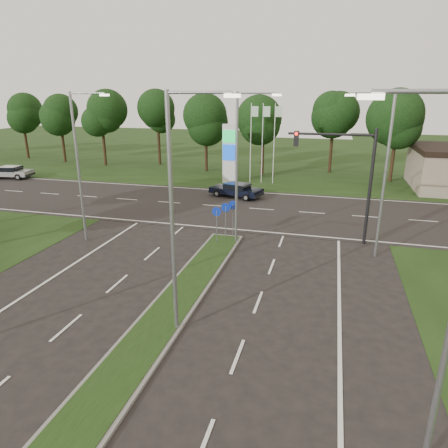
# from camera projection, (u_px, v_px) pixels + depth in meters

# --- Properties ---
(verge_far) EXTENTS (160.00, 50.00, 0.02)m
(verge_far) POSITION_uv_depth(u_px,v_px,m) (290.00, 155.00, 60.89)
(verge_far) COLOR black
(verge_far) RESTS_ON ground
(cross_road) EXTENTS (160.00, 12.00, 0.02)m
(cross_road) POSITION_uv_depth(u_px,v_px,m) (249.00, 208.00, 32.44)
(cross_road) COLOR black
(cross_road) RESTS_ON ground
(median_kerb) EXTENTS (2.00, 26.00, 0.12)m
(median_kerb) POSITION_uv_depth(u_px,v_px,m) (135.00, 356.00, 14.06)
(median_kerb) COLOR slate
(median_kerb) RESTS_ON ground
(streetlight_median_near) EXTENTS (2.53, 0.22, 9.00)m
(streetlight_median_near) POSITION_uv_depth(u_px,v_px,m) (177.00, 206.00, 14.09)
(streetlight_median_near) COLOR gray
(streetlight_median_near) RESTS_ON ground
(streetlight_median_far) EXTENTS (2.53, 0.22, 9.00)m
(streetlight_median_far) POSITION_uv_depth(u_px,v_px,m) (240.00, 162.00, 23.27)
(streetlight_median_far) COLOR gray
(streetlight_median_far) RESTS_ON ground
(streetlight_left_far) EXTENTS (2.53, 0.22, 9.00)m
(streetlight_left_far) POSITION_uv_depth(u_px,v_px,m) (80.00, 161.00, 23.74)
(streetlight_left_far) COLOR gray
(streetlight_left_far) RESTS_ON ground
(streetlight_right_far) EXTENTS (2.53, 0.22, 9.00)m
(streetlight_right_far) POSITION_uv_depth(u_px,v_px,m) (382.00, 168.00, 21.34)
(streetlight_right_far) COLOR gray
(streetlight_right_far) RESTS_ON ground
(traffic_signal) EXTENTS (5.10, 0.42, 7.00)m
(traffic_signal) POSITION_uv_depth(u_px,v_px,m) (349.00, 168.00, 23.70)
(traffic_signal) COLOR black
(traffic_signal) RESTS_ON ground
(median_signs) EXTENTS (1.16, 1.76, 2.38)m
(median_signs) POSITION_uv_depth(u_px,v_px,m) (225.00, 214.00, 24.93)
(median_signs) COLOR gray
(median_signs) RESTS_ON ground
(gas_pylon) EXTENTS (5.80, 1.26, 8.00)m
(gas_pylon) POSITION_uv_depth(u_px,v_px,m) (231.00, 152.00, 40.69)
(gas_pylon) COLOR silver
(gas_pylon) RESTS_ON ground
(treeline_far) EXTENTS (6.00, 6.00, 9.90)m
(treeline_far) POSITION_uv_depth(u_px,v_px,m) (280.00, 113.00, 44.91)
(treeline_far) COLOR black
(treeline_far) RESTS_ON ground
(navy_sedan) EXTENTS (4.94, 3.03, 1.27)m
(navy_sedan) POSITION_uv_depth(u_px,v_px,m) (236.00, 190.00, 35.78)
(navy_sedan) COLOR black
(navy_sedan) RESTS_ON ground
(far_car_a) EXTENTS (4.94, 2.75, 1.34)m
(far_car_a) POSITION_uv_depth(u_px,v_px,m) (10.00, 172.00, 43.72)
(far_car_a) COLOR #969696
(far_car_a) RESTS_ON ground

